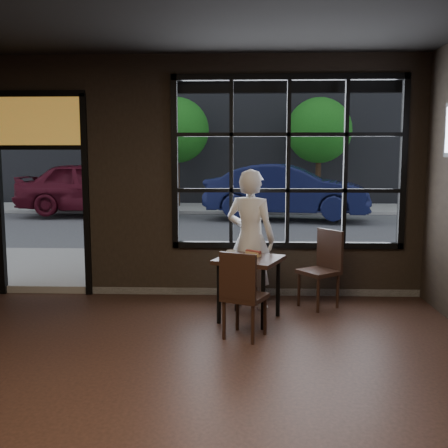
{
  "coord_description": "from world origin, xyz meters",
  "views": [
    {
      "loc": [
        0.6,
        -3.46,
        1.89
      ],
      "look_at": [
        0.4,
        2.2,
        1.15
      ],
      "focal_mm": 42.0,
      "sensor_mm": 36.0,
      "label": 1
    }
  ],
  "objects_px": {
    "cafe_table": "(249,289)",
    "chair_near": "(245,294)",
    "man": "(250,239)",
    "navy_car": "(287,191)"
  },
  "relations": [
    {
      "from": "cafe_table",
      "to": "chair_near",
      "type": "xyz_separation_m",
      "value": [
        -0.05,
        -0.59,
        0.09
      ]
    },
    {
      "from": "man",
      "to": "navy_car",
      "type": "xyz_separation_m",
      "value": [
        1.2,
        8.95,
        0.01
      ]
    },
    {
      "from": "cafe_table",
      "to": "man",
      "type": "xyz_separation_m",
      "value": [
        0.02,
        0.53,
        0.5
      ]
    },
    {
      "from": "cafe_table",
      "to": "man",
      "type": "distance_m",
      "value": 0.73
    },
    {
      "from": "chair_near",
      "to": "man",
      "type": "bearing_deg",
      "value": -68.93
    },
    {
      "from": "man",
      "to": "chair_near",
      "type": "bearing_deg",
      "value": 109.44
    },
    {
      "from": "man",
      "to": "navy_car",
      "type": "relative_size",
      "value": 0.37
    },
    {
      "from": "chair_near",
      "to": "man",
      "type": "distance_m",
      "value": 1.19
    },
    {
      "from": "man",
      "to": "cafe_table",
      "type": "bearing_deg",
      "value": 110.89
    },
    {
      "from": "man",
      "to": "navy_car",
      "type": "bearing_deg",
      "value": -74.58
    }
  ]
}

